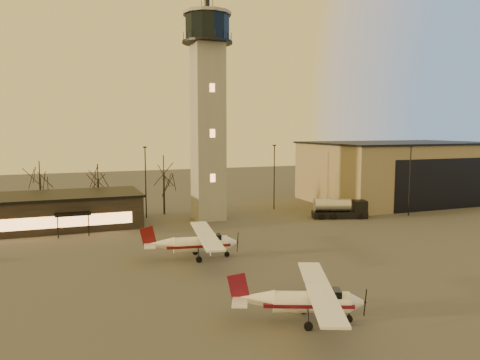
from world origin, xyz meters
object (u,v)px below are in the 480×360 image
object	(u,v)px
control_tower	(208,101)
terminal	(38,212)
hangar	(399,172)
fuel_truck	(339,210)
cessna_front	(313,305)
cessna_rear	(202,246)

from	to	relation	value
control_tower	terminal	world-z (taller)	control_tower
hangar	fuel_truck	distance (m)	21.41
terminal	cessna_front	distance (m)	42.00
cessna_front	control_tower	bearing A→B (deg)	106.15
terminal	cessna_front	xyz separation A→B (m)	(17.92, -37.97, -1.03)
control_tower	hangar	size ratio (longest dim) A/B	1.07
terminal	cessna_front	world-z (taller)	terminal
hangar	cessna_rear	distance (m)	48.42
terminal	control_tower	bearing A→B (deg)	-5.15
control_tower	cessna_front	distance (m)	39.28
control_tower	fuel_truck	size ratio (longest dim) A/B	4.13
hangar	cessna_front	xyz separation A→B (m)	(-40.08, -39.97, -4.03)
terminal	cessna_rear	distance (m)	25.90
hangar	cessna_rear	world-z (taller)	hangar
cessna_rear	terminal	bearing A→B (deg)	135.67
terminal	cessna_front	size ratio (longest dim) A/B	2.19
hangar	terminal	xyz separation A→B (m)	(-57.99, -2.00, -3.00)
terminal	cessna_rear	xyz separation A→B (m)	(15.45, -20.77, -0.97)
cessna_front	fuel_truck	bearing A→B (deg)	76.91
cessna_rear	fuel_truck	xyz separation A→B (m)	(24.03, 12.80, -0.07)
control_tower	fuel_truck	world-z (taller)	control_tower
hangar	cessna_front	distance (m)	56.74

